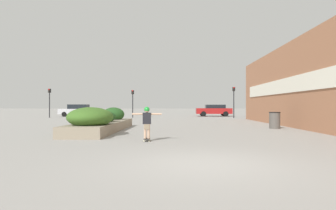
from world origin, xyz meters
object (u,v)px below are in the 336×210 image
Objects in this scene: car_leftmost at (214,110)px; car_center_right at (78,110)px; skateboarder at (147,119)px; trash_bin at (275,120)px; traffic_light_left at (133,99)px; car_center_left at (299,110)px; traffic_light_right at (234,97)px; traffic_light_far_left at (49,98)px; skateboard at (147,139)px.

car_center_right is (-17.50, -1.15, -0.02)m from car_leftmost.
skateboarder is 9.51m from trash_bin.
car_leftmost is 1.44× the size of traffic_light_left.
car_leftmost is 11.24m from car_center_left.
trash_bin is 0.28× the size of traffic_light_right.
car_center_right is at bearing 93.76° from car_leftmost.
trash_bin is 25.90m from traffic_light_far_left.
car_center_right is at bearing 154.23° from traffic_light_left.
car_center_right reaches higher than car_center_left.
car_leftmost is (5.99, 27.56, 0.74)m from skateboard.
skateboarder is 0.35× the size of traffic_light_right.
traffic_light_right reaches higher than car_center_right.
traffic_light_far_left is at bearing 118.47° from skateboarder.
traffic_light_left is (-3.91, 22.74, 2.10)m from skateboard.
car_center_right is at bearing 132.82° from trash_bin.
traffic_light_left is 11.47m from traffic_light_right.
car_center_left is 1.15× the size of traffic_light_far_left.
traffic_light_far_left reaches higher than traffic_light_left.
car_leftmost reaches higher than skateboard.
car_leftmost reaches higher than car_center_left.
trash_bin is 19.62m from traffic_light_left.
traffic_light_right reaches higher than car_center_left.
car_center_right reaches higher than car_leftmost.
skateboard is 0.19× the size of traffic_light_far_left.
skateboarder is at bearing 114.09° from skateboard.
car_center_left is (17.19, 28.36, 0.71)m from skateboard.
traffic_light_far_left is at bearing 104.94° from car_leftmost.
car_center_right is (-28.71, -1.95, 0.02)m from car_center_left.
skateboard is 0.20× the size of traffic_light_left.
skateboard is 0.18× the size of traffic_light_right.
car_center_right is 1.27× the size of traffic_light_right.
skateboarder is (-0.00, 0.00, 0.76)m from skateboard.
traffic_light_right is at bearing 87.79° from trash_bin.
traffic_light_right is (1.57, -5.20, 1.56)m from car_leftmost.
trash_bin is 24.16m from car_center_left.
car_center_left is (10.25, 21.88, 0.28)m from trash_bin.
skateboard is at bearing -65.91° from skateboarder.
car_leftmost is 20.14m from traffic_light_far_left.
traffic_light_right is (7.56, 22.37, 1.53)m from skateboarder.
car_center_right reaches higher than trash_bin.
skateboarder is at bearing 148.78° from car_center_left.
traffic_light_right is at bearing -101.97° from car_center_right.
skateboarder is at bearing -80.25° from traffic_light_left.
traffic_light_left is at bearing 97.28° from skateboard.
traffic_light_left reaches higher than skateboarder.
traffic_light_left reaches higher than car_leftmost.
car_center_left is at bearing 64.90° from trash_bin.
trash_bin is (6.95, 6.49, 0.43)m from skateboard.
car_leftmost is 1.31× the size of traffic_light_right.
traffic_light_left is (7.61, -3.67, 1.38)m from car_center_right.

